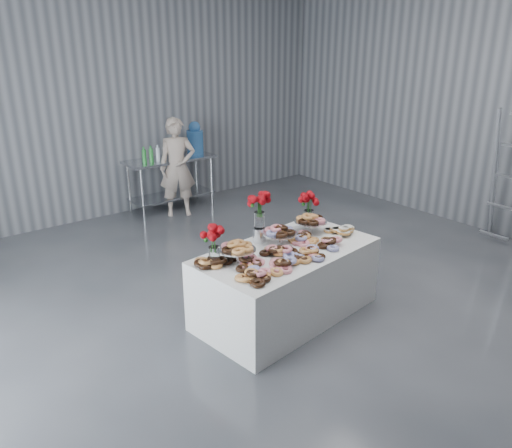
{
  "coord_description": "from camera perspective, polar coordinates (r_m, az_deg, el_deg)",
  "views": [
    {
      "loc": [
        -3.17,
        -3.19,
        2.77
      ],
      "look_at": [
        -0.14,
        0.7,
        0.92
      ],
      "focal_mm": 35.0,
      "sensor_mm": 36.0,
      "label": 1
    }
  ],
  "objects": [
    {
      "name": "ground",
      "position": [
        5.28,
        5.98,
        -11.22
      ],
      "size": [
        9.0,
        9.0,
        0.0
      ],
      "primitive_type": "plane",
      "color": "#383A40",
      "rests_on": "ground"
    },
    {
      "name": "room_walls",
      "position": [
        4.36,
        3.9,
        18.79
      ],
      "size": [
        8.04,
        9.04,
        4.02
      ],
      "color": "gray",
      "rests_on": "ground"
    },
    {
      "name": "display_table",
      "position": [
        5.24,
        3.49,
        -6.7
      ],
      "size": [
        2.01,
        1.22,
        0.75
      ],
      "primitive_type": "cube",
      "rotation": [
        0.0,
        0.0,
        0.12
      ],
      "color": "white",
      "rests_on": "ground"
    },
    {
      "name": "prep_table",
      "position": [
        8.53,
        -9.72,
        5.62
      ],
      "size": [
        1.5,
        0.6,
        0.9
      ],
      "color": "silver",
      "rests_on": "ground"
    },
    {
      "name": "donut_mounds",
      "position": [
        5.03,
        3.97,
        -2.64
      ],
      "size": [
        1.89,
        1.01,
        0.09
      ],
      "primitive_type": null,
      "rotation": [
        0.0,
        0.0,
        0.12
      ],
      "color": "#E0A852",
      "rests_on": "display_table"
    },
    {
      "name": "cake_stand_left",
      "position": [
        4.76,
        -2.16,
        -2.73
      ],
      "size": [
        0.36,
        0.36,
        0.17
      ],
      "color": "silver",
      "rests_on": "display_table"
    },
    {
      "name": "cake_stand_mid",
      "position": [
        5.15,
        2.74,
        -0.88
      ],
      "size": [
        0.36,
        0.36,
        0.17
      ],
      "color": "silver",
      "rests_on": "display_table"
    },
    {
      "name": "cake_stand_right",
      "position": [
        5.51,
        6.27,
        0.46
      ],
      "size": [
        0.36,
        0.36,
        0.17
      ],
      "color": "silver",
      "rests_on": "display_table"
    },
    {
      "name": "danish_pile",
      "position": [
        5.52,
        9.96,
        -0.63
      ],
      "size": [
        0.48,
        0.48,
        0.11
      ],
      "primitive_type": null,
      "color": "silver",
      "rests_on": "display_table"
    },
    {
      "name": "bouquet_left",
      "position": [
        4.65,
        -4.84,
        -1.29
      ],
      "size": [
        0.26,
        0.26,
        0.42
      ],
      "color": "white",
      "rests_on": "display_table"
    },
    {
      "name": "bouquet_right",
      "position": [
        5.66,
        6.12,
        2.68
      ],
      "size": [
        0.26,
        0.26,
        0.42
      ],
      "color": "white",
      "rests_on": "display_table"
    },
    {
      "name": "bouquet_center",
      "position": [
        5.13,
        0.39,
        1.9
      ],
      "size": [
        0.26,
        0.26,
        0.57
      ],
      "color": "silver",
      "rests_on": "display_table"
    },
    {
      "name": "water_jug",
      "position": [
        8.65,
        -6.99,
        9.57
      ],
      "size": [
        0.28,
        0.28,
        0.55
      ],
      "color": "#3A7BC7",
      "rests_on": "prep_table"
    },
    {
      "name": "drink_bottles",
      "position": [
        8.2,
        -11.53,
        7.9
      ],
      "size": [
        0.54,
        0.08,
        0.27
      ],
      "primitive_type": null,
      "color": "#268C33",
      "rests_on": "prep_table"
    },
    {
      "name": "person",
      "position": [
        8.21,
        -8.96,
        6.4
      ],
      "size": [
        0.69,
        0.59,
        1.6
      ],
      "primitive_type": "imported",
      "rotation": [
        0.0,
        0.0,
        -0.43
      ],
      "color": "#CC8C93",
      "rests_on": "ground"
    },
    {
      "name": "stepladder",
      "position": [
        7.81,
        26.95,
        4.82
      ],
      "size": [
        0.58,
        0.48,
        1.91
      ],
      "primitive_type": null,
      "rotation": [
        0.0,
        -0.18,
        0.0
      ],
      "color": "silver",
      "rests_on": "ground"
    }
  ]
}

